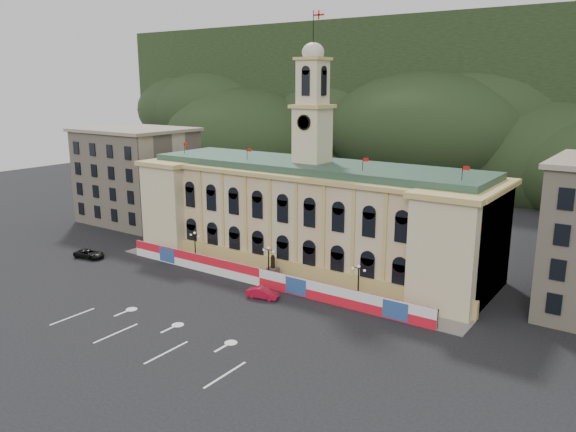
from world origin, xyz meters
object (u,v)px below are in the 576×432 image
Objects in this scene: lamp_center at (269,261)px; red_sedan at (263,293)px; statue at (273,272)px; black_suv at (89,254)px.

red_sedan is at bearing -60.37° from lamp_center.
red_sedan is (3.07, -5.39, -2.37)m from lamp_center.
statue is 2.14m from lamp_center.
black_suv is at bearing -164.28° from statue.
statue is at bearing -85.99° from black_suv.
statue is 31.17m from black_suv.
statue is 0.69× the size of black_suv.
lamp_center is 31.00m from black_suv.
black_suv is at bearing 81.21° from red_sedan.
lamp_center is 1.14× the size of red_sedan.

